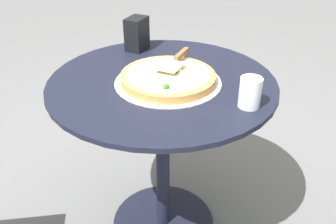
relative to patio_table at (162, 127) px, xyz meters
name	(u,v)px	position (x,y,z in m)	size (l,w,h in m)	color
ground_plane	(163,223)	(0.00, 0.00, -0.54)	(10.00, 10.00, 0.00)	slate
patio_table	(162,127)	(0.00, 0.00, 0.00)	(0.84, 0.84, 0.75)	black
pizza_on_tray	(168,78)	(-0.02, 0.02, 0.22)	(0.39, 0.39, 0.05)	silver
pizza_server	(176,60)	(-0.06, -0.04, 0.26)	(0.17, 0.20, 0.02)	silver
drinking_cup	(250,92)	(-0.24, 0.25, 0.25)	(0.07, 0.07, 0.10)	white
napkin_dispenser	(137,34)	(0.04, -0.32, 0.27)	(0.10, 0.07, 0.14)	black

